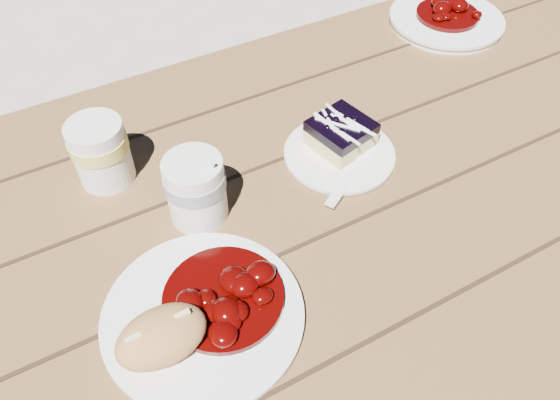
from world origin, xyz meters
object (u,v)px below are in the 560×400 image
main_plate (203,317)px  dessert_plate (339,155)px  coffee_cup (196,190)px  blueberry_cake (341,134)px  bread_roll (161,336)px  second_plate (446,21)px  picnic_table (273,271)px  second_cup (101,152)px

main_plate → dessert_plate: bearing=28.3°
dessert_plate → coffee_cup: size_ratio=1.65×
blueberry_cake → coffee_cup: (-0.25, -0.02, 0.02)m
bread_roll → second_plate: size_ratio=0.47×
blueberry_cake → coffee_cup: coffee_cup is taller
dessert_plate → blueberry_cake: blueberry_cake is taller
picnic_table → blueberry_cake: bearing=20.1°
second_plate → second_cup: 0.74m
bread_roll → second_plate: bread_roll is taller
blueberry_cake → second_cup: second_cup is taller
dessert_plate → main_plate: bearing=-151.7°
bread_roll → second_cup: size_ratio=1.05×
main_plate → bread_roll: bread_roll is taller
dessert_plate → second_plate: bearing=29.2°
picnic_table → second_cup: size_ratio=19.83×
main_plate → picnic_table: bearing=37.5°
picnic_table → main_plate: size_ratio=8.41×
second_plate → second_cup: (-0.73, -0.09, 0.04)m
coffee_cup → second_plate: (0.64, 0.23, -0.04)m
main_plate → coffee_cup: 0.18m
dessert_plate → bread_roll: bearing=-152.9°
coffee_cup → main_plate: bearing=-111.5°
blueberry_cake → dessert_plate: bearing=-136.4°
bread_roll → second_cup: 0.31m
dessert_plate → blueberry_cake: size_ratio=1.67×
main_plate → second_cup: 0.30m
second_plate → dessert_plate: bearing=-150.8°
picnic_table → second_cup: bearing=137.3°
main_plate → second_cup: (-0.03, 0.29, 0.04)m
coffee_cup → second_cup: size_ratio=1.00×
dessert_plate → coffee_cup: 0.24m
picnic_table → second_plate: (0.54, 0.27, 0.17)m
coffee_cup → bread_roll: bearing=-123.3°
main_plate → blueberry_cake: 0.36m
dessert_plate → coffee_cup: coffee_cup is taller
main_plate → coffee_cup: coffee_cup is taller
blueberry_cake → second_plate: (0.39, 0.21, -0.03)m
dessert_plate → second_cup: (-0.33, 0.13, 0.05)m
picnic_table → main_plate: (-0.16, -0.12, 0.17)m
dessert_plate → coffee_cup: bearing=-179.5°
main_plate → second_cup: bearing=95.7°
blueberry_cake → main_plate: bearing=-163.0°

